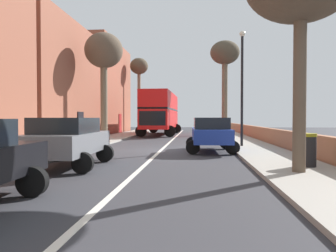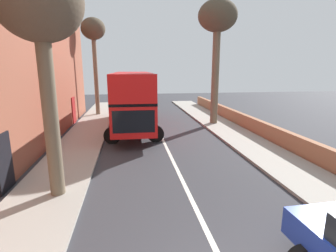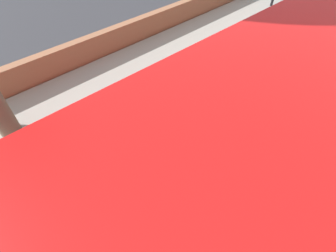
{
  "view_description": "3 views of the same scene",
  "coord_description": "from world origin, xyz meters",
  "px_view_note": "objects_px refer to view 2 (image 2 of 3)",
  "views": [
    {
      "loc": [
        1.8,
        -16.41,
        1.65
      ],
      "look_at": [
        -0.13,
        5.46,
        1.11
      ],
      "focal_mm": 34.44,
      "sensor_mm": 36.0,
      "label": 1
    },
    {
      "loc": [
        -1.96,
        -3.42,
        4.33
      ],
      "look_at": [
        -0.51,
        6.26,
        2.14
      ],
      "focal_mm": 27.4,
      "sensor_mm": 36.0,
      "label": 2
    },
    {
      "loc": [
        -2.2,
        15.99,
        5.47
      ],
      "look_at": [
        0.45,
        13.42,
        1.69
      ],
      "focal_mm": 26.88,
      "sensor_mm": 36.0,
      "label": 3
    }
  ],
  "objects_px": {
    "street_tree_left_0": "(93,34)",
    "street_tree_right_3": "(217,22)",
    "double_decker_bus": "(133,97)",
    "street_tree_left_4": "(40,10)"
  },
  "relations": [
    {
      "from": "street_tree_left_4",
      "to": "street_tree_left_0",
      "type": "bearing_deg",
      "value": 91.59
    },
    {
      "from": "street_tree_left_4",
      "to": "street_tree_right_3",
      "type": "bearing_deg",
      "value": 49.27
    },
    {
      "from": "street_tree_right_3",
      "to": "street_tree_left_4",
      "type": "height_order",
      "value": "street_tree_right_3"
    },
    {
      "from": "street_tree_left_0",
      "to": "street_tree_right_3",
      "type": "xyz_separation_m",
      "value": [
        9.54,
        -5.52,
        0.29
      ]
    },
    {
      "from": "double_decker_bus",
      "to": "street_tree_left_4",
      "type": "xyz_separation_m",
      "value": [
        -2.81,
        -9.94,
        3.68
      ]
    },
    {
      "from": "street_tree_right_3",
      "to": "street_tree_left_4",
      "type": "relative_size",
      "value": 1.24
    },
    {
      "from": "double_decker_bus",
      "to": "street_tree_left_0",
      "type": "height_order",
      "value": "street_tree_left_0"
    },
    {
      "from": "street_tree_right_3",
      "to": "street_tree_left_4",
      "type": "xyz_separation_m",
      "value": [
        -9.1,
        -10.57,
        -1.6
      ]
    },
    {
      "from": "street_tree_right_3",
      "to": "street_tree_left_4",
      "type": "distance_m",
      "value": 14.04
    },
    {
      "from": "double_decker_bus",
      "to": "street_tree_right_3",
      "type": "xyz_separation_m",
      "value": [
        6.28,
        0.63,
        5.28
      ]
    }
  ]
}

